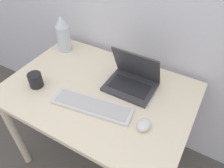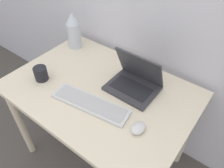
% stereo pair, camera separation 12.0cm
% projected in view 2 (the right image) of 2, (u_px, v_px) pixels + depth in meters
% --- Properties ---
extents(desk, '(1.12, 0.77, 0.76)m').
position_uv_depth(desk, '(100.00, 100.00, 1.38)').
color(desk, beige).
rests_on(desk, ground_plane).
extents(laptop, '(0.29, 0.23, 0.23)m').
position_uv_depth(laptop, '(135.00, 81.00, 1.29)').
color(laptop, '#333338').
rests_on(laptop, desk).
extents(keyboard, '(0.47, 0.19, 0.02)m').
position_uv_depth(keyboard, '(90.00, 104.00, 1.21)').
color(keyboard, silver).
rests_on(keyboard, desk).
extents(mouse, '(0.07, 0.09, 0.04)m').
position_uv_depth(mouse, '(138.00, 128.00, 1.08)').
color(mouse, silver).
rests_on(mouse, desk).
extents(vase, '(0.10, 0.10, 0.27)m').
position_uv_depth(vase, '(74.00, 31.00, 1.57)').
color(vase, silver).
rests_on(vase, desk).
extents(mug, '(0.08, 0.08, 0.09)m').
position_uv_depth(mug, '(41.00, 74.00, 1.35)').
color(mug, black).
rests_on(mug, desk).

